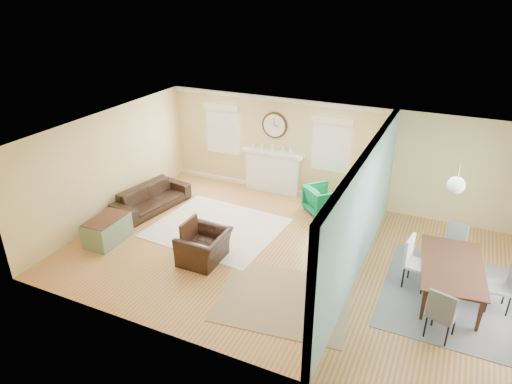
# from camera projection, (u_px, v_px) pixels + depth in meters

# --- Properties ---
(floor) EXTENTS (9.00, 9.00, 0.00)m
(floor) POSITION_uv_depth(u_px,v_px,m) (284.00, 256.00, 9.63)
(floor) COLOR #9D6523
(floor) RESTS_ON ground
(wall_back) EXTENTS (9.00, 0.02, 2.60)m
(wall_back) POSITION_uv_depth(u_px,v_px,m) (329.00, 153.00, 11.55)
(wall_back) COLOR tan
(wall_back) RESTS_ON ground
(wall_front) EXTENTS (9.00, 0.02, 2.60)m
(wall_front) POSITION_uv_depth(u_px,v_px,m) (210.00, 283.00, 6.62)
(wall_front) COLOR tan
(wall_front) RESTS_ON ground
(wall_left) EXTENTS (0.02, 6.00, 2.60)m
(wall_left) POSITION_uv_depth(u_px,v_px,m) (109.00, 165.00, 10.80)
(wall_left) COLOR tan
(wall_left) RESTS_ON ground
(ceiling) EXTENTS (9.00, 6.00, 0.02)m
(ceiling) POSITION_uv_depth(u_px,v_px,m) (288.00, 138.00, 8.53)
(ceiling) COLOR white
(ceiling) RESTS_ON wall_back
(partition) EXTENTS (0.17, 6.00, 2.60)m
(partition) POSITION_uv_depth(u_px,v_px,m) (365.00, 206.00, 8.72)
(partition) COLOR tan
(partition) RESTS_ON ground
(fireplace) EXTENTS (1.70, 0.30, 1.17)m
(fireplace) POSITION_uv_depth(u_px,v_px,m) (273.00, 171.00, 12.32)
(fireplace) COLOR white
(fireplace) RESTS_ON ground
(wall_clock) EXTENTS (0.70, 0.07, 0.70)m
(wall_clock) POSITION_uv_depth(u_px,v_px,m) (275.00, 125.00, 11.86)
(wall_clock) COLOR #492717
(wall_clock) RESTS_ON wall_back
(window_left) EXTENTS (1.05, 0.13, 1.42)m
(window_left) POSITION_uv_depth(u_px,v_px,m) (222.00, 125.00, 12.52)
(window_left) COLOR white
(window_left) RESTS_ON wall_back
(window_right) EXTENTS (1.05, 0.13, 1.42)m
(window_right) POSITION_uv_depth(u_px,v_px,m) (332.00, 140.00, 11.34)
(window_right) COLOR white
(window_right) RESTS_ON wall_back
(pendant) EXTENTS (0.30, 0.30, 0.55)m
(pendant) POSITION_uv_depth(u_px,v_px,m) (456.00, 185.00, 7.56)
(pendant) COLOR gold
(pendant) RESTS_ON ceiling
(rug_cream) EXTENTS (2.99, 2.64, 0.02)m
(rug_cream) POSITION_uv_depth(u_px,v_px,m) (217.00, 228.00, 10.70)
(rug_cream) COLOR beige
(rug_cream) RESTS_ON floor
(rug_jute) EXTENTS (2.58, 2.21, 0.01)m
(rug_jute) POSITION_uv_depth(u_px,v_px,m) (285.00, 300.00, 8.30)
(rug_jute) COLOR #94815F
(rug_jute) RESTS_ON floor
(rug_grey) EXTENTS (2.32, 2.89, 0.01)m
(rug_grey) POSITION_uv_depth(u_px,v_px,m) (448.00, 295.00, 8.42)
(rug_grey) COLOR slate
(rug_grey) RESTS_ON floor
(sofa) EXTENTS (1.15, 2.17, 0.60)m
(sofa) POSITION_uv_depth(u_px,v_px,m) (152.00, 198.00, 11.48)
(sofa) COLOR black
(sofa) RESTS_ON floor
(eames_chair) EXTENTS (0.89, 1.02, 0.65)m
(eames_chair) POSITION_uv_depth(u_px,v_px,m) (204.00, 247.00, 9.33)
(eames_chair) COLOR black
(eames_chair) RESTS_ON floor
(green_chair) EXTENTS (1.06, 1.06, 0.69)m
(green_chair) POSITION_uv_depth(u_px,v_px,m) (322.00, 200.00, 11.29)
(green_chair) COLOR #0C6637
(green_chair) RESTS_ON floor
(trunk) EXTENTS (0.64, 1.02, 0.58)m
(trunk) POSITION_uv_depth(u_px,v_px,m) (107.00, 230.00, 10.04)
(trunk) COLOR slate
(trunk) RESTS_ON floor
(credenza) EXTENTS (0.50, 1.48, 0.80)m
(credenza) POSITION_uv_depth(u_px,v_px,m) (356.00, 217.00, 10.33)
(credenza) COLOR #A37040
(credenza) RESTS_ON floor
(tv) EXTENTS (0.18, 1.10, 0.63)m
(tv) POSITION_uv_depth(u_px,v_px,m) (358.00, 189.00, 10.04)
(tv) COLOR black
(tv) RESTS_ON credenza
(garden_stool) EXTENTS (0.31, 0.31, 0.46)m
(garden_stool) POSITION_uv_depth(u_px,v_px,m) (341.00, 250.00, 9.41)
(garden_stool) COLOR white
(garden_stool) RESTS_ON floor
(potted_plant) EXTENTS (0.35, 0.30, 0.38)m
(potted_plant) POSITION_uv_depth(u_px,v_px,m) (343.00, 232.00, 9.23)
(potted_plant) COLOR #337F33
(potted_plant) RESTS_ON garden_stool
(dining_table) EXTENTS (1.24, 2.00, 0.67)m
(dining_table) POSITION_uv_depth(u_px,v_px,m) (452.00, 281.00, 8.28)
(dining_table) COLOR #492717
(dining_table) RESTS_ON floor
(dining_chair_n) EXTENTS (0.49, 0.49, 0.89)m
(dining_chair_n) POSITION_uv_depth(u_px,v_px,m) (453.00, 242.00, 9.12)
(dining_chair_n) COLOR slate
(dining_chair_n) RESTS_ON floor
(dining_chair_s) EXTENTS (0.52, 0.52, 0.96)m
(dining_chair_s) POSITION_uv_depth(u_px,v_px,m) (443.00, 308.00, 7.23)
(dining_chair_s) COLOR slate
(dining_chair_s) RESTS_ON floor
(dining_chair_w) EXTENTS (0.51, 0.51, 1.01)m
(dining_chair_w) POSITION_uv_depth(u_px,v_px,m) (419.00, 260.00, 8.43)
(dining_chair_w) COLOR white
(dining_chair_w) RESTS_ON floor
(dining_chair_e) EXTENTS (0.48, 0.48, 0.95)m
(dining_chair_e) POSITION_uv_depth(u_px,v_px,m) (500.00, 283.00, 7.85)
(dining_chair_e) COLOR slate
(dining_chair_e) RESTS_ON floor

